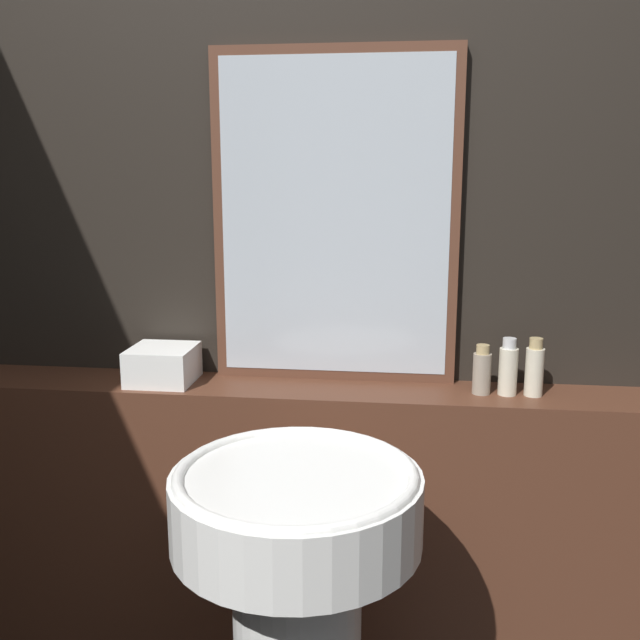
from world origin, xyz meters
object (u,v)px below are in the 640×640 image
(mirror, at_px, (335,219))
(shampoo_bottle, at_px, (482,371))
(towel_stack, at_px, (163,365))
(pedestal_sink, at_px, (297,614))
(lotion_bottle, at_px, (534,369))
(conditioner_bottle, at_px, (508,369))

(mirror, relative_size, shampoo_bottle, 6.79)
(mirror, height_order, shampoo_bottle, mirror)
(mirror, height_order, towel_stack, mirror)
(pedestal_sink, relative_size, towel_stack, 5.25)
(pedestal_sink, xyz_separation_m, mirror, (0.01, 0.57, 0.76))
(pedestal_sink, distance_m, lotion_bottle, 0.82)
(mirror, distance_m, shampoo_bottle, 0.54)
(towel_stack, height_order, shampoo_bottle, shampoo_bottle)
(conditioner_bottle, relative_size, lotion_bottle, 0.99)
(towel_stack, distance_m, shampoo_bottle, 0.83)
(mirror, bearing_deg, towel_stack, -169.10)
(shampoo_bottle, distance_m, lotion_bottle, 0.13)
(pedestal_sink, height_order, shampoo_bottle, shampoo_bottle)
(shampoo_bottle, height_order, conditioner_bottle, conditioner_bottle)
(towel_stack, bearing_deg, shampoo_bottle, -0.00)
(conditioner_bottle, bearing_deg, mirror, 169.04)
(mirror, relative_size, lotion_bottle, 5.82)
(towel_stack, xyz_separation_m, lotion_bottle, (0.96, 0.00, 0.02))
(pedestal_sink, height_order, mirror, mirror)
(mirror, distance_m, towel_stack, 0.59)
(pedestal_sink, xyz_separation_m, conditioner_bottle, (0.46, 0.48, 0.40))
(conditioner_bottle, bearing_deg, shampoo_bottle, -180.00)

